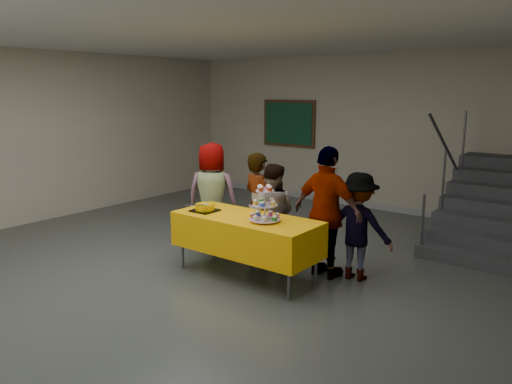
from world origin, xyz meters
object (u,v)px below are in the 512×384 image
cupcake_stand (265,207)px  schoolchild_b (258,206)px  schoolchild_e (358,226)px  staircase (493,210)px  schoolchild_a (212,196)px  schoolchild_c (272,214)px  noticeboard (289,123)px  bear_cake (205,207)px  schoolchild_d (327,213)px  bake_table (246,233)px

cupcake_stand → schoolchild_b: bearing=132.0°
schoolchild_e → staircase: size_ratio=0.56×
schoolchild_b → staircase: (2.40, 2.84, -0.25)m
staircase → schoolchild_a: bearing=-138.1°
schoolchild_c → noticeboard: size_ratio=1.05×
bear_cake → schoolchild_c: (0.58, 0.67, -0.15)m
schoolchild_b → schoolchild_c: bearing=-180.0°
schoolchild_b → schoolchild_a: bearing=20.9°
bear_cake → schoolchild_c: size_ratio=0.26×
cupcake_stand → noticeboard: noticeboard is taller
staircase → cupcake_stand: bearing=-116.4°
schoolchild_d → noticeboard: bearing=-45.2°
bake_table → schoolchild_e: size_ratio=1.41×
schoolchild_b → schoolchild_e: schoolchild_b is taller
schoolchild_d → schoolchild_e: 0.41m
cupcake_stand → staircase: staircase is taller
schoolchild_a → schoolchild_d: (1.94, -0.01, 0.04)m
bake_table → schoolchild_d: (0.80, 0.61, 0.27)m
cupcake_stand → schoolchild_c: size_ratio=0.33×
bear_cake → schoolchild_c: schoolchild_c is taller
bake_table → schoolchild_a: 1.32m
schoolchild_a → schoolchild_d: size_ratio=0.95×
schoolchild_a → bear_cake: bearing=102.0°
schoolchild_b → staircase: 3.73m
cupcake_stand → schoolchild_e: size_ratio=0.33×
cupcake_stand → schoolchild_e: 1.19m
schoolchild_c → schoolchild_e: size_ratio=1.02×
schoolchild_a → staircase: (3.22, 2.89, -0.29)m
schoolchild_a → schoolchild_e: (2.27, 0.15, -0.11)m
cupcake_stand → noticeboard: bearing=120.9°
bake_table → schoolchild_d: 1.04m
cupcake_stand → schoolchild_a: (-1.46, 0.66, -0.16)m
bake_table → cupcake_stand: cupcake_stand is taller
bear_cake → bake_table: bearing=9.2°
cupcake_stand → noticeboard: 5.15m
noticeboard → schoolchild_a: bearing=-72.6°
cupcake_stand → noticeboard: (-2.62, 4.39, 0.66)m
schoolchild_a → noticeboard: (-1.17, 3.72, 0.82)m
staircase → noticeboard: (-4.39, 0.84, 1.11)m
schoolchild_b → schoolchild_c: size_ratio=1.08×
schoolchild_d → schoolchild_e: (0.34, 0.17, -0.16)m
schoolchild_e → schoolchild_d: bearing=20.7°
bear_cake → schoolchild_d: size_ratio=0.22×
schoolchild_b → schoolchild_d: 1.12m
bake_table → noticeboard: 5.03m
schoolchild_b → schoolchild_e: bearing=-157.7°
schoolchild_e → noticeboard: size_ratio=1.03×
bear_cake → cupcake_stand: bearing=3.6°
bake_table → schoolchild_a: schoolchild_a is taller
noticeboard → bear_cake: bearing=-69.0°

